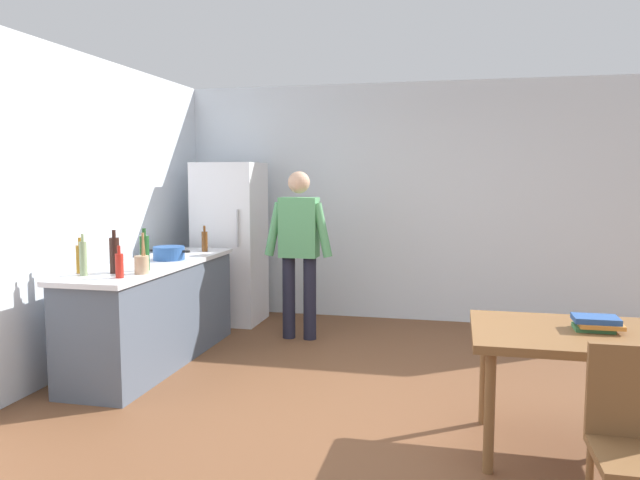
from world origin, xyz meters
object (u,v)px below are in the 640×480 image
Objects in this scene: person at (299,243)px; dining_table at (595,345)px; bottle_sauce_red at (119,265)px; refrigerator at (230,243)px; utensil_jar at (142,264)px; bottle_vinegar_tall at (83,258)px; bottle_wine_dark at (115,255)px; bottle_wine_green at (145,252)px; book_stack at (596,323)px; bottle_oil_amber at (80,259)px; bottle_beer_brown at (205,241)px; cooking_pot at (169,253)px.

person reaches higher than dining_table.
refrigerator is at bearing 91.51° from bottle_sauce_red.
dining_table is 3.23m from utensil_jar.
person is 2.06m from bottle_sauce_red.
refrigerator is 2.21m from utensil_jar.
bottle_wine_dark is (0.17, 0.15, 0.01)m from bottle_vinegar_tall.
bottle_sauce_red is 0.37m from bottle_wine_green.
book_stack is (3.40, -0.44, -0.25)m from bottle_wine_dark.
bottle_wine_dark reaches higher than bottle_oil_amber.
bottle_vinegar_tall is 0.23m from bottle_wine_dark.
book_stack is (0.01, 0.04, 0.12)m from dining_table.
dining_table is at bearing -7.96° from bottle_wine_dark.
dining_table is at bearing -5.14° from bottle_vinegar_tall.
utensil_jar is 0.43m from bottle_vinegar_tall.
bottle_vinegar_tall is (-0.32, -0.34, -0.01)m from bottle_wine_green.
bottle_wine_green reaches higher than bottle_beer_brown.
dining_table is 5.38× the size of bottle_beer_brown.
bottle_sauce_red is at bearing -90.52° from bottle_wine_green.
book_stack is at bearing -4.47° from bottle_sauce_red.
bottle_beer_brown is (-3.26, 1.90, 0.33)m from dining_table.
dining_table is 3.32m from bottle_wine_green.
book_stack reaches higher than dining_table.
bottle_oil_amber is at bearing -167.26° from bottle_wine_dark.
cooking_pot is at bearing 95.74° from bottle_sauce_red.
person is 4.25× the size of cooking_pot.
cooking_pot is at bearing 76.91° from bottle_vinegar_tall.
cooking_pot reaches higher than dining_table.
bottle_sauce_red is (0.10, -0.99, 0.04)m from cooking_pot.
utensil_jar is 0.18m from bottle_wine_green.
bottle_sauce_red is at bearing -16.92° from bottle_oil_amber.
utensil_jar is 0.94× the size of bottle_wine_green.
dining_table is at bearing -42.41° from person.
utensil_jar is 1.23× the size of bottle_beer_brown.
utensil_jar is 1.00× the size of bottle_vinegar_tall.
person is 6.54× the size of bottle_beer_brown.
refrigerator reaches higher than bottle_sauce_red.
dining_table is 3.69m from bottle_oil_amber.
bottle_wine_green is 0.48m from bottle_oil_amber.
bottle_oil_amber is at bearing 163.08° from bottle_sauce_red.
bottle_wine_green is at bearing 89.48° from bottle_sauce_red.
bottle_vinegar_tall is 1.14× the size of bottle_oil_amber.
bottle_wine_dark is at bearing -93.70° from cooking_pot.
refrigerator is at bearing 87.75° from bottle_wine_dark.
bottle_vinegar_tall is at bearing -103.09° from cooking_pot.
person is 2.19m from bottle_vinegar_tall.
book_stack is at bearing -5.92° from bottle_oil_amber.
bottle_sauce_red is 3.26m from book_stack.
book_stack is at bearing -29.72° from bottle_beer_brown.
utensil_jar is 3.22m from book_stack.
refrigerator is at bearing 91.87° from bottle_wine_green.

